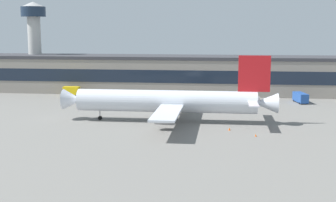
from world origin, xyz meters
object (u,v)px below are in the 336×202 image
(baggage_tug, at_px, (254,99))
(fuel_truck, at_px, (300,97))
(stair_truck, at_px, (71,91))
(belt_loader, at_px, (109,97))
(airliner, at_px, (169,101))
(traffic_cone_0, at_px, (256,135))
(pushback_tractor, at_px, (216,97))
(control_tower, at_px, (34,36))
(traffic_cone_1, at_px, (229,129))

(baggage_tug, xyz_separation_m, fuel_truck, (15.43, 0.93, 0.80))
(stair_truck, bearing_deg, belt_loader, -27.16)
(airliner, height_order, traffic_cone_0, airliner)
(pushback_tractor, relative_size, baggage_tug, 1.47)
(airliner, relative_size, control_tower, 1.63)
(control_tower, bearing_deg, traffic_cone_0, -41.47)
(control_tower, height_order, fuel_truck, control_tower)
(pushback_tractor, relative_size, fuel_truck, 0.62)
(airliner, xyz_separation_m, baggage_tug, (24.73, 36.69, -4.47))
(pushback_tractor, distance_m, fuel_truck, 28.44)
(fuel_truck, height_order, traffic_cone_0, fuel_truck)
(stair_truck, distance_m, traffic_cone_0, 86.34)
(fuel_truck, bearing_deg, baggage_tug, -176.56)
(traffic_cone_0, relative_size, traffic_cone_1, 0.85)
(airliner, xyz_separation_m, stair_truck, (-42.12, 42.80, -3.58))
(baggage_tug, bearing_deg, airliner, -123.98)
(airliner, xyz_separation_m, control_tower, (-63.07, 60.51, 16.45))
(pushback_tractor, height_order, stair_truck, stair_truck)
(baggage_tug, bearing_deg, control_tower, 164.82)
(control_tower, height_order, pushback_tractor, control_tower)
(control_tower, relative_size, traffic_cone_0, 60.74)
(control_tower, bearing_deg, fuel_truck, -12.51)
(traffic_cone_0, bearing_deg, control_tower, 138.53)
(fuel_truck, height_order, traffic_cone_1, fuel_truck)
(control_tower, relative_size, pushback_tractor, 6.53)
(pushback_tractor, relative_size, traffic_cone_0, 9.30)
(pushback_tractor, bearing_deg, airliner, -106.71)
(airliner, height_order, fuel_truck, airliner)
(stair_truck, height_order, traffic_cone_1, stair_truck)
(control_tower, xyz_separation_m, pushback_tractor, (74.85, -21.27, -20.95))
(stair_truck, xyz_separation_m, traffic_cone_1, (58.21, -51.84, -1.63))
(control_tower, relative_size, traffic_cone_1, 51.82)
(traffic_cone_1, bearing_deg, traffic_cone_0, -43.56)
(stair_truck, xyz_separation_m, fuel_truck, (82.28, -5.18, -0.10))
(pushback_tractor, height_order, baggage_tug, baggage_tug)
(traffic_cone_0, bearing_deg, belt_loader, 134.12)
(control_tower, height_order, belt_loader, control_tower)
(pushback_tractor, distance_m, baggage_tug, 13.20)
(stair_truck, bearing_deg, airliner, -45.46)
(stair_truck, height_order, traffic_cone_0, stair_truck)
(baggage_tug, relative_size, traffic_cone_0, 6.34)
(pushback_tractor, height_order, fuel_truck, fuel_truck)
(stair_truck, distance_m, fuel_truck, 82.44)
(airliner, distance_m, baggage_tug, 44.47)
(airliner, bearing_deg, fuel_truck, 43.13)
(airliner, xyz_separation_m, pushback_tractor, (11.78, 39.24, -4.51))
(belt_loader, xyz_separation_m, fuel_truck, (65.54, 3.41, 0.73))
(stair_truck, height_order, fuel_truck, stair_truck)
(baggage_tug, distance_m, stair_truck, 67.13)
(stair_truck, bearing_deg, traffic_cone_1, -41.69)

